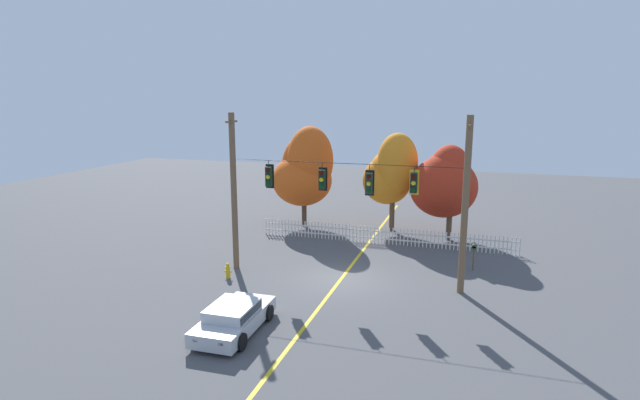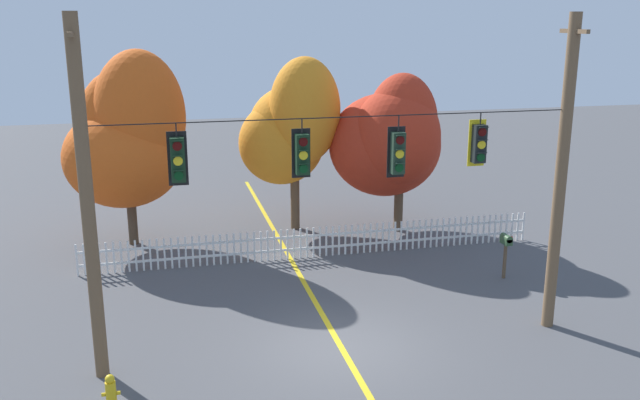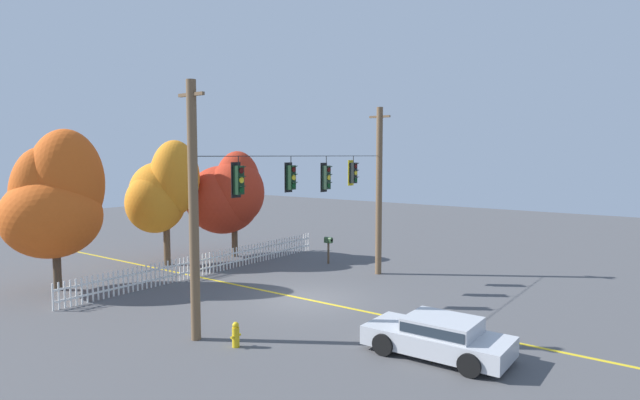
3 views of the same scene
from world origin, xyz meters
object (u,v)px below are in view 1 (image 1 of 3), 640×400
autumn_maple_near_fence (304,171)px  autumn_maple_mid (392,173)px  traffic_signal_westbound_side (369,183)px  parked_car (234,317)px  autumn_oak_far_east (445,183)px  fire_hydrant (228,271)px  traffic_signal_eastbound_side (322,179)px  traffic_signal_northbound_primary (414,183)px  traffic_signal_southbound_primary (269,176)px  roadside_mailbox (474,248)px

autumn_maple_near_fence → autumn_maple_mid: autumn_maple_near_fence is taller
traffic_signal_westbound_side → parked_car: (-3.73, -6.68, -4.25)m
autumn_oak_far_east → fire_hydrant: size_ratio=7.76×
traffic_signal_eastbound_side → autumn_maple_near_fence: size_ratio=0.20×
autumn_maple_mid → autumn_oak_far_east: 3.74m
traffic_signal_northbound_primary → traffic_signal_westbound_side: bearing=180.0°
traffic_signal_westbound_side → autumn_oak_far_east: bearing=71.6°
traffic_signal_southbound_primary → autumn_maple_near_fence: 9.66m
autumn_oak_far_east → fire_hydrant: autumn_oak_far_east is taller
parked_car → roadside_mailbox: bearing=49.4°
traffic_signal_westbound_side → autumn_maple_mid: 10.13m
traffic_signal_westbound_side → autumn_oak_far_east: autumn_oak_far_east is taller
autumn_maple_near_fence → parked_car: size_ratio=1.67×
autumn_maple_near_fence → traffic_signal_westbound_side: bearing=-55.7°
parked_car → roadside_mailbox: 13.20m
fire_hydrant → traffic_signal_southbound_primary: bearing=41.7°
traffic_signal_southbound_primary → traffic_signal_eastbound_side: size_ratio=1.02×
fire_hydrant → roadside_mailbox: roadside_mailbox is taller
traffic_signal_northbound_primary → roadside_mailbox: traffic_signal_northbound_primary is taller
traffic_signal_southbound_primary → traffic_signal_northbound_primary: size_ratio=1.06×
traffic_signal_southbound_primary → traffic_signal_northbound_primary: same height
parked_car → traffic_signal_eastbound_side: bearing=77.7°
traffic_signal_southbound_primary → fire_hydrant: 5.07m
traffic_signal_westbound_side → traffic_signal_northbound_primary: (2.05, -0.00, 0.13)m
traffic_signal_northbound_primary → autumn_maple_mid: 10.46m
autumn_maple_mid → parked_car: size_ratio=1.58×
parked_car → autumn_oak_far_east: bearing=66.7°
traffic_signal_westbound_side → roadside_mailbox: 6.94m
traffic_signal_southbound_primary → traffic_signal_northbound_primary: bearing=-0.0°
traffic_signal_southbound_primary → parked_car: (1.30, -6.68, -4.33)m
traffic_signal_southbound_primary → autumn_maple_near_fence: (-1.43, 9.48, -1.11)m
fire_hydrant → autumn_maple_mid: bearing=62.1°
traffic_signal_southbound_primary → roadside_mailbox: (9.88, 3.34, -3.76)m
autumn_maple_near_fence → parked_car: 16.71m
traffic_signal_southbound_primary → parked_car: traffic_signal_southbound_primary is taller
traffic_signal_westbound_side → autumn_maple_near_fence: bearing=124.3°
traffic_signal_eastbound_side → traffic_signal_westbound_side: 2.28m
traffic_signal_eastbound_side → parked_car: size_ratio=0.33×
traffic_signal_eastbound_side → fire_hydrant: 6.51m
roadside_mailbox → traffic_signal_westbound_side: bearing=-145.4°
traffic_signal_southbound_primary → roadside_mailbox: traffic_signal_southbound_primary is taller
traffic_signal_southbound_primary → traffic_signal_westbound_side: bearing=0.0°
traffic_signal_westbound_side → autumn_maple_near_fence: size_ratio=0.22×
traffic_signal_southbound_primary → traffic_signal_westbound_side: same height
autumn_oak_far_east → fire_hydrant: (-9.62, -10.27, -3.17)m
autumn_maple_near_fence → fire_hydrant: bearing=-91.2°
parked_car → roadside_mailbox: (8.58, 10.02, 0.56)m
autumn_maple_near_fence → roadside_mailbox: size_ratio=4.81×
traffic_signal_northbound_primary → parked_car: bearing=-130.9°
autumn_oak_far_east → parked_car: bearing=-113.3°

